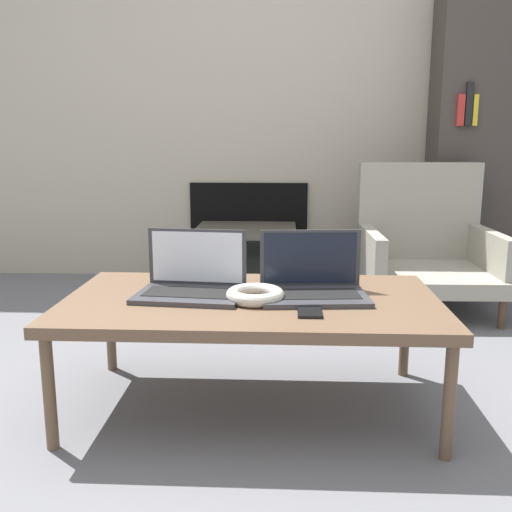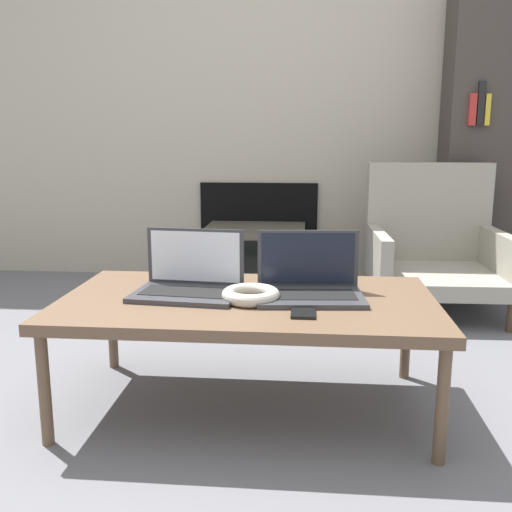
# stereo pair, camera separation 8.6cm
# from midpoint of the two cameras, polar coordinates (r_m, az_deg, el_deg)

# --- Properties ---
(ground_plane) EXTENTS (14.00, 14.00, 0.00)m
(ground_plane) POSITION_cam_midpoint_polar(r_m,az_deg,el_deg) (1.75, -0.33, -18.96)
(ground_plane) COLOR slate
(wall_back) EXTENTS (7.00, 0.08, 2.60)m
(wall_back) POSITION_cam_midpoint_polar(r_m,az_deg,el_deg) (3.71, 3.00, 17.78)
(wall_back) COLOR #B7AD99
(wall_back) RESTS_ON ground_plane
(table) EXTENTS (1.21, 0.67, 0.38)m
(table) POSITION_cam_midpoint_polar(r_m,az_deg,el_deg) (1.87, 0.50, -5.04)
(table) COLOR brown
(table) RESTS_ON ground_plane
(laptop_left) EXTENTS (0.36, 0.27, 0.21)m
(laptop_left) POSITION_cam_midpoint_polar(r_m,az_deg,el_deg) (1.90, -5.40, -2.49)
(laptop_left) COLOR #38383D
(laptop_left) RESTS_ON table
(laptop_right) EXTENTS (0.36, 0.26, 0.21)m
(laptop_right) POSITION_cam_midpoint_polar(r_m,az_deg,el_deg) (1.87, 6.68, -2.75)
(laptop_right) COLOR #38383D
(laptop_right) RESTS_ON table
(headphones) EXTENTS (0.19, 0.19, 0.04)m
(headphones) POSITION_cam_midpoint_polar(r_m,az_deg,el_deg) (1.81, 0.83, -3.91)
(headphones) COLOR beige
(headphones) RESTS_ON table
(phone) EXTENTS (0.07, 0.14, 0.01)m
(phone) POSITION_cam_midpoint_polar(r_m,az_deg,el_deg) (1.71, 6.19, -5.51)
(phone) COLOR black
(phone) RESTS_ON table
(tv) EXTENTS (0.60, 0.50, 0.37)m
(tv) POSITION_cam_midpoint_polar(r_m,az_deg,el_deg) (3.47, 0.61, -0.09)
(tv) COLOR #4C473D
(tv) RESTS_ON ground_plane
(armchair) EXTENTS (0.68, 0.68, 0.76)m
(armchair) POSITION_cam_midpoint_polar(r_m,az_deg,el_deg) (3.18, 18.02, 1.04)
(armchair) COLOR gray
(armchair) RESTS_ON ground_plane
(bookshelf) EXTENTS (0.70, 0.32, 1.75)m
(bookshelf) POSITION_cam_midpoint_polar(r_m,az_deg,el_deg) (3.68, 24.29, 10.40)
(bookshelf) COLOR #3F3833
(bookshelf) RESTS_ON ground_plane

